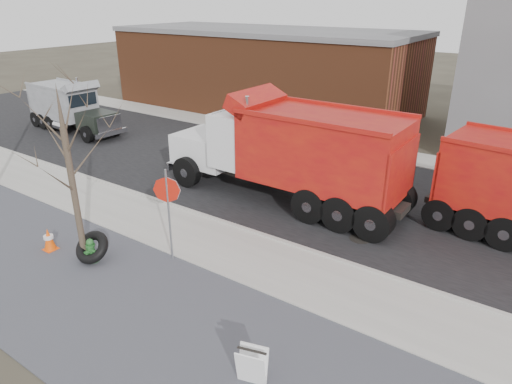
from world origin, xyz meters
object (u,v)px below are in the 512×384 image
Objects in this scene: dump_truck_red_b at (291,150)px; dump_truck_grey at (70,105)px; sandwich_board at (252,366)px; truck_tire at (92,247)px; stop_sign at (168,200)px; fire_hydrant at (91,251)px.

dump_truck_grey is at bearing -4.57° from dump_truck_red_b.
sandwich_board is 9.20m from dump_truck_red_b.
truck_tire is at bearing 154.26° from sandwich_board.
stop_sign is at bearing 135.73° from sandwich_board.
fire_hydrant is 0.64× the size of truck_tire.
stop_sign is 0.44× the size of dump_truck_grey.
truck_tire is 7.59m from dump_truck_red_b.
fire_hydrant is 2.82m from stop_sign.
dump_truck_red_b is (2.50, 6.99, 1.58)m from truck_tire.
truck_tire is 0.12× the size of dump_truck_red_b.
dump_truck_grey reaches higher than stop_sign.
sandwich_board is at bearing -12.46° from fire_hydrant.
truck_tire is 2.74m from stop_sign.
stop_sign is 5.64m from dump_truck_red_b.
dump_truck_red_b reaches higher than truck_tire.
sandwich_board is (6.50, -1.08, 0.10)m from fire_hydrant.
sandwich_board is 0.09× the size of dump_truck_red_b.
dump_truck_red_b is (2.49, 7.05, 1.69)m from fire_hydrant.
truck_tire is 15.31m from dump_truck_grey.
dump_truck_red_b is 15.37m from dump_truck_grey.
truck_tire is (-0.00, 0.05, 0.10)m from fire_hydrant.
fire_hydrant is at bearing -86.44° from truck_tire.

